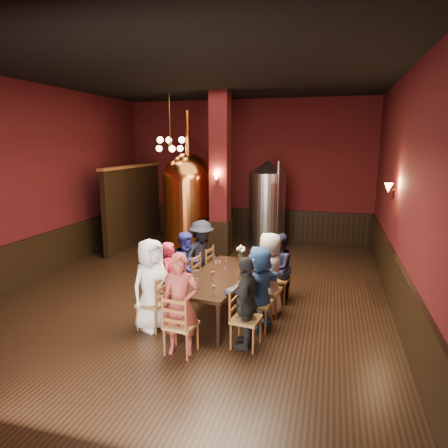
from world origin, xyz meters
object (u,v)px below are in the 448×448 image
(dining_table, at_px, (220,278))
(person_1, at_px, (171,278))
(copper_kettle, at_px, (189,200))
(rose_vase, at_px, (241,251))
(person_2, at_px, (187,267))
(steel_vessel, at_px, (267,205))
(person_0, at_px, (151,284))

(dining_table, relative_size, person_1, 1.83)
(copper_kettle, relative_size, rose_vase, 12.48)
(person_1, xyz_separation_m, rose_vase, (1.05, 1.22, 0.28))
(person_2, height_order, copper_kettle, copper_kettle)
(person_2, distance_m, steel_vessel, 4.66)
(person_0, distance_m, steel_vessel, 5.97)
(person_0, distance_m, copper_kettle, 5.43)
(dining_table, xyz_separation_m, person_2, (-0.81, 0.43, 0.03))
(copper_kettle, relative_size, steel_vessel, 1.53)
(person_0, bearing_deg, steel_vessel, 15.75)
(dining_table, height_order, steel_vessel, steel_vessel)
(steel_vessel, bearing_deg, rose_vase, -88.47)
(dining_table, relative_size, steel_vessel, 0.95)
(person_1, bearing_deg, copper_kettle, 20.47)
(person_0, height_order, person_2, person_0)
(dining_table, height_order, copper_kettle, copper_kettle)
(person_1, xyz_separation_m, person_2, (0.08, 0.66, 0.03))
(rose_vase, bearing_deg, copper_kettle, 125.05)
(person_2, distance_m, copper_kettle, 4.23)
(person_2, bearing_deg, steel_vessel, 6.46)
(copper_kettle, bearing_deg, person_0, -76.78)
(person_1, relative_size, copper_kettle, 0.34)
(dining_table, bearing_deg, person_2, 158.78)
(person_0, relative_size, rose_vase, 4.88)
(dining_table, xyz_separation_m, person_1, (-0.88, -0.23, -0.00))
(person_1, relative_size, rose_vase, 4.23)
(person_0, height_order, rose_vase, person_0)
(rose_vase, bearing_deg, person_1, -130.75)
(copper_kettle, distance_m, rose_vase, 4.14)
(dining_table, distance_m, person_2, 0.91)
(person_1, xyz_separation_m, copper_kettle, (-1.31, 4.58, 0.79))
(copper_kettle, bearing_deg, rose_vase, -54.95)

